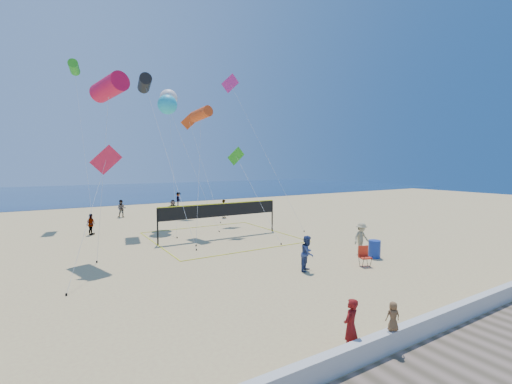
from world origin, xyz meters
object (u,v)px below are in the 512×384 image
woman (351,327)px  volleyball_net (220,214)px  camp_chair (364,255)px  trash_barrel (374,249)px

woman → volleyball_net: 16.09m
woman → camp_chair: bearing=-158.4°
camp_chair → volleyball_net: volleyball_net is taller
camp_chair → trash_barrel: (1.71, 0.76, -0.08)m
trash_barrel → volleyball_net: size_ratio=0.11×
woman → camp_chair: size_ratio=1.39×
woman → volleyball_net: volleyball_net is taller
camp_chair → trash_barrel: bearing=43.5°
woman → trash_barrel: size_ratio=1.60×
camp_chair → volleyball_net: 10.76m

